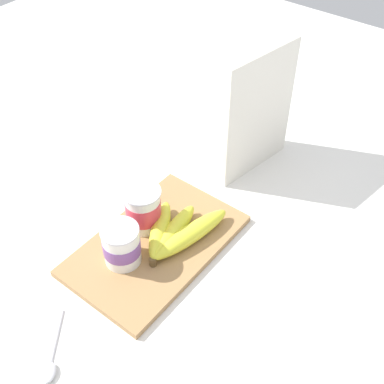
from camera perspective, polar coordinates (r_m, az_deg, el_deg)
name	(u,v)px	position (r m, az deg, el deg)	size (l,w,h in m)	color
ground_plane	(156,247)	(0.99, -4.15, -6.33)	(2.40, 2.40, 0.00)	silver
cutting_board	(156,245)	(0.99, -4.17, -6.06)	(0.35, 0.22, 0.01)	#A37A4C
cereal_box	(251,109)	(1.10, 6.77, 9.39)	(0.21, 0.06, 0.29)	white
yogurt_cup_front	(122,245)	(0.93, -8.08, -6.04)	(0.07, 0.07, 0.08)	white
yogurt_cup_back	(143,208)	(0.98, -5.64, -1.89)	(0.08, 0.08, 0.09)	white
banana_bunch	(176,232)	(0.98, -1.79, -4.61)	(0.20, 0.14, 0.03)	yellow
spoon	(52,357)	(0.88, -15.73, -17.76)	(0.12, 0.09, 0.01)	silver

